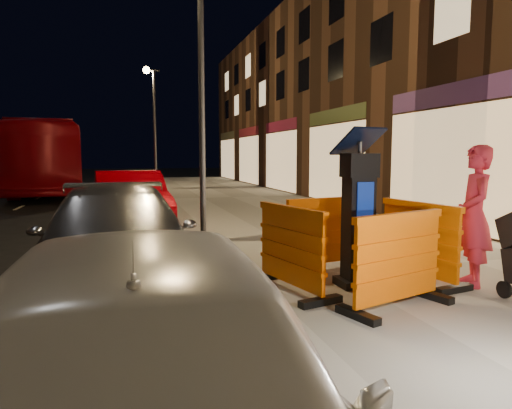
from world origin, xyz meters
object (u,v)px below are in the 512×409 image
object	(u,v)px
barrier_front	(398,261)
barrier_bldgside	(419,241)
car_red	(131,231)
barrier_back	(327,233)
man	(474,216)
parking_kiosk	(358,213)
car_silver	(118,294)
barrier_kerbside	(291,249)
bus_doubledecker	(49,194)

from	to	relation	value
barrier_front	barrier_bldgside	xyz separation A→B (m)	(0.95, 0.95, 0.00)
barrier_bldgside	car_red	distance (m)	7.52
barrier_back	barrier_bldgside	world-z (taller)	same
man	barrier_bldgside	bearing A→B (deg)	-100.07
parking_kiosk	barrier_bldgside	world-z (taller)	parking_kiosk
parking_kiosk	car_silver	size ratio (longest dim) A/B	0.40
car_silver	car_red	size ratio (longest dim) A/B	1.10
barrier_front	man	size ratio (longest dim) A/B	0.75
barrier_kerbside	bus_doubledecker	distance (m)	19.75
car_silver	man	distance (m)	4.95
parking_kiosk	car_red	size ratio (longest dim) A/B	0.44
parking_kiosk	barrier_back	distance (m)	1.05
bus_doubledecker	car_red	bearing A→B (deg)	-79.24
parking_kiosk	barrier_front	world-z (taller)	parking_kiosk
barrier_front	barrier_kerbside	xyz separation A→B (m)	(-0.95, 0.95, 0.00)
barrier_kerbside	parking_kiosk	bearing A→B (deg)	-104.06
barrier_kerbside	bus_doubledecker	bearing A→B (deg)	2.73
barrier_front	bus_doubledecker	xyz separation A→B (m)	(-6.65, 19.84, -0.70)
barrier_bldgside	barrier_back	bearing A→B (deg)	34.94
barrier_back	man	xyz separation A→B (m)	(1.50, -1.36, 0.39)
man	car_silver	bearing A→B (deg)	-80.72
car_red	barrier_bldgside	bearing A→B (deg)	-64.02
parking_kiosk	barrier_front	xyz separation A→B (m)	(0.00, -0.95, -0.44)
car_red	bus_doubledecker	world-z (taller)	bus_doubledecker
bus_doubledecker	man	size ratio (longest dim) A/B	6.52
barrier_kerbside	barrier_bldgside	xyz separation A→B (m)	(1.90, 0.00, 0.00)
barrier_back	barrier_kerbside	size ratio (longest dim) A/B	1.00
barrier_kerbside	car_silver	xyz separation A→B (m)	(-2.16, 1.01, -0.70)
barrier_kerbside	man	distance (m)	2.52
barrier_back	barrier_bldgside	distance (m)	1.34
barrier_bldgside	car_silver	world-z (taller)	barrier_bldgside
barrier_kerbside	man	world-z (taller)	man
barrier_bldgside	barrier_front	bearing A→B (deg)	124.94
barrier_back	bus_doubledecker	world-z (taller)	bus_doubledecker
parking_kiosk	barrier_front	bearing A→B (deg)	-102.06
bus_doubledecker	man	bearing A→B (deg)	-73.14
bus_doubledecker	man	distance (m)	20.98
barrier_kerbside	bus_doubledecker	size ratio (longest dim) A/B	0.12
barrier_back	car_silver	xyz separation A→B (m)	(-3.11, 0.06, -0.70)
car_silver	car_red	bearing A→B (deg)	86.02
barrier_back	car_silver	distance (m)	3.19
barrier_front	bus_doubledecker	distance (m)	20.94
barrier_bldgside	bus_doubledecker	world-z (taller)	bus_doubledecker
parking_kiosk	bus_doubledecker	bearing A→B (deg)	97.34
parking_kiosk	barrier_bldgside	distance (m)	1.05
car_silver	barrier_front	bearing A→B (deg)	-33.79
barrier_back	car_silver	world-z (taller)	barrier_back
parking_kiosk	barrier_back	bearing A→B (deg)	77.94
barrier_bldgside	car_red	xyz separation A→B (m)	(-3.84, 6.43, -0.70)
barrier_bldgside	car_silver	xyz separation A→B (m)	(-4.06, 1.01, -0.70)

